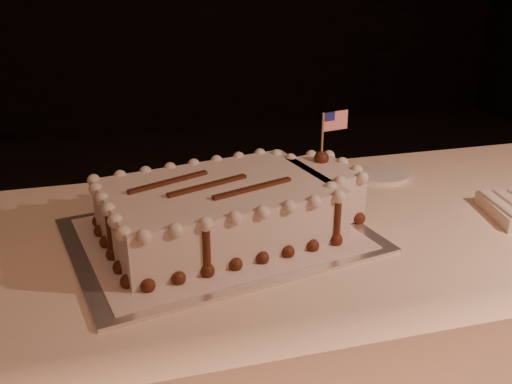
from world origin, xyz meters
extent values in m
cube|color=#FFE1C5|center=(0.00, 0.60, 0.38)|extent=(2.40, 0.80, 0.75)
cube|color=silver|center=(-0.09, 0.61, 0.75)|extent=(0.67, 0.55, 0.01)
cube|color=silver|center=(-0.09, 0.61, 0.76)|extent=(0.60, 0.50, 0.00)
cube|color=silver|center=(-0.09, 0.61, 0.81)|extent=(0.49, 0.38, 0.11)
cube|color=silver|center=(0.16, 0.66, 0.81)|extent=(0.14, 0.19, 0.11)
sphere|color=#502414|center=(-0.25, 0.43, 0.77)|extent=(0.03, 0.03, 0.03)
sphere|color=#502414|center=(-0.20, 0.44, 0.77)|extent=(0.03, 0.03, 0.03)
sphere|color=#502414|center=(-0.14, 0.45, 0.77)|extent=(0.03, 0.03, 0.03)
sphere|color=#502414|center=(-0.09, 0.46, 0.77)|extent=(0.03, 0.03, 0.03)
sphere|color=#502414|center=(-0.03, 0.47, 0.77)|extent=(0.03, 0.03, 0.03)
sphere|color=#502414|center=(0.02, 0.48, 0.77)|extent=(0.03, 0.03, 0.03)
sphere|color=#502414|center=(0.07, 0.49, 0.77)|extent=(0.03, 0.03, 0.03)
sphere|color=#502414|center=(0.13, 0.50, 0.77)|extent=(0.03, 0.03, 0.03)
sphere|color=#502414|center=(0.13, 0.54, 0.77)|extent=(0.03, 0.03, 0.03)
sphere|color=#502414|center=(0.16, 0.57, 0.77)|extent=(0.03, 0.03, 0.03)
sphere|color=#502414|center=(0.22, 0.58, 0.77)|extent=(0.03, 0.03, 0.03)
sphere|color=#502414|center=(0.22, 0.62, 0.77)|extent=(0.03, 0.03, 0.03)
sphere|color=#502414|center=(0.21, 0.68, 0.77)|extent=(0.03, 0.03, 0.03)
sphere|color=#502414|center=(0.20, 0.73, 0.77)|extent=(0.03, 0.03, 0.03)
sphere|color=#502414|center=(0.16, 0.74, 0.77)|extent=(0.03, 0.03, 0.03)
sphere|color=#502414|center=(0.11, 0.73, 0.77)|extent=(0.03, 0.03, 0.03)
sphere|color=#502414|center=(0.09, 0.77, 0.77)|extent=(0.03, 0.03, 0.03)
sphere|color=#502414|center=(0.05, 0.79, 0.77)|extent=(0.03, 0.03, 0.03)
sphere|color=#502414|center=(0.00, 0.78, 0.77)|extent=(0.03, 0.03, 0.03)
sphere|color=#502414|center=(-0.06, 0.77, 0.77)|extent=(0.03, 0.03, 0.03)
sphere|color=#502414|center=(-0.11, 0.76, 0.77)|extent=(0.03, 0.03, 0.03)
sphere|color=#502414|center=(-0.17, 0.74, 0.77)|extent=(0.03, 0.03, 0.03)
sphere|color=#502414|center=(-0.22, 0.73, 0.77)|extent=(0.03, 0.03, 0.03)
sphere|color=#502414|center=(-0.27, 0.72, 0.77)|extent=(0.03, 0.03, 0.03)
sphere|color=#502414|center=(-0.33, 0.71, 0.77)|extent=(0.03, 0.03, 0.03)
sphere|color=#502414|center=(-0.32, 0.66, 0.77)|extent=(0.03, 0.03, 0.03)
sphere|color=#502414|center=(-0.31, 0.61, 0.77)|extent=(0.03, 0.03, 0.03)
sphere|color=#502414|center=(-0.30, 0.56, 0.77)|extent=(0.03, 0.03, 0.03)
sphere|color=#502414|center=(-0.29, 0.50, 0.77)|extent=(0.03, 0.03, 0.03)
sphere|color=#502414|center=(-0.28, 0.45, 0.77)|extent=(0.03, 0.03, 0.03)
sphere|color=silver|center=(-0.25, 0.43, 0.86)|extent=(0.03, 0.03, 0.03)
sphere|color=silver|center=(-0.20, 0.44, 0.86)|extent=(0.03, 0.03, 0.03)
sphere|color=silver|center=(-0.14, 0.45, 0.86)|extent=(0.03, 0.03, 0.03)
sphere|color=silver|center=(-0.09, 0.46, 0.86)|extent=(0.03, 0.03, 0.03)
sphere|color=silver|center=(-0.03, 0.47, 0.86)|extent=(0.03, 0.03, 0.03)
sphere|color=silver|center=(0.02, 0.48, 0.86)|extent=(0.03, 0.03, 0.03)
sphere|color=silver|center=(0.07, 0.49, 0.86)|extent=(0.03, 0.03, 0.03)
sphere|color=silver|center=(0.13, 0.50, 0.86)|extent=(0.03, 0.03, 0.03)
sphere|color=silver|center=(0.13, 0.54, 0.86)|extent=(0.03, 0.03, 0.03)
sphere|color=silver|center=(0.16, 0.57, 0.86)|extent=(0.03, 0.03, 0.03)
sphere|color=silver|center=(0.22, 0.58, 0.86)|extent=(0.03, 0.03, 0.03)
sphere|color=silver|center=(0.22, 0.62, 0.86)|extent=(0.03, 0.03, 0.03)
sphere|color=silver|center=(0.21, 0.68, 0.86)|extent=(0.03, 0.03, 0.03)
sphere|color=silver|center=(0.20, 0.73, 0.86)|extent=(0.03, 0.03, 0.03)
sphere|color=silver|center=(0.16, 0.74, 0.86)|extent=(0.03, 0.03, 0.03)
sphere|color=silver|center=(0.11, 0.73, 0.86)|extent=(0.03, 0.03, 0.03)
sphere|color=silver|center=(0.09, 0.77, 0.86)|extent=(0.03, 0.03, 0.03)
sphere|color=silver|center=(0.05, 0.79, 0.86)|extent=(0.03, 0.03, 0.03)
sphere|color=silver|center=(0.00, 0.78, 0.86)|extent=(0.03, 0.03, 0.03)
sphere|color=silver|center=(-0.06, 0.77, 0.86)|extent=(0.03, 0.03, 0.03)
sphere|color=silver|center=(-0.11, 0.76, 0.86)|extent=(0.03, 0.03, 0.03)
sphere|color=silver|center=(-0.17, 0.74, 0.86)|extent=(0.03, 0.03, 0.03)
sphere|color=silver|center=(-0.22, 0.73, 0.86)|extent=(0.03, 0.03, 0.03)
sphere|color=silver|center=(-0.27, 0.72, 0.86)|extent=(0.03, 0.03, 0.03)
sphere|color=silver|center=(-0.33, 0.71, 0.86)|extent=(0.03, 0.03, 0.03)
sphere|color=silver|center=(-0.32, 0.66, 0.86)|extent=(0.03, 0.03, 0.03)
sphere|color=silver|center=(-0.31, 0.61, 0.86)|extent=(0.03, 0.03, 0.03)
sphere|color=silver|center=(-0.30, 0.56, 0.86)|extent=(0.03, 0.03, 0.03)
sphere|color=silver|center=(-0.29, 0.50, 0.86)|extent=(0.03, 0.03, 0.03)
sphere|color=silver|center=(-0.28, 0.45, 0.86)|extent=(0.03, 0.03, 0.03)
cylinder|color=#502414|center=(-0.14, 0.45, 0.81)|extent=(0.01, 0.01, 0.10)
sphere|color=#502414|center=(-0.14, 0.45, 0.77)|extent=(0.03, 0.03, 0.03)
cylinder|color=#502414|center=(0.13, 0.50, 0.81)|extent=(0.01, 0.01, 0.10)
sphere|color=#502414|center=(0.13, 0.50, 0.77)|extent=(0.03, 0.03, 0.03)
cylinder|color=#502414|center=(0.21, 0.68, 0.81)|extent=(0.01, 0.01, 0.10)
sphere|color=#502414|center=(0.21, 0.68, 0.77)|extent=(0.03, 0.03, 0.03)
cylinder|color=#502414|center=(0.05, 0.79, 0.81)|extent=(0.01, 0.01, 0.10)
sphere|color=#502414|center=(0.05, 0.79, 0.77)|extent=(0.03, 0.03, 0.03)
cylinder|color=#502414|center=(-0.22, 0.73, 0.81)|extent=(0.01, 0.01, 0.10)
sphere|color=#502414|center=(-0.22, 0.73, 0.77)|extent=(0.03, 0.03, 0.03)
cylinder|color=#502414|center=(-0.30, 0.56, 0.81)|extent=(0.01, 0.01, 0.10)
sphere|color=#502414|center=(-0.30, 0.56, 0.77)|extent=(0.03, 0.03, 0.03)
cube|color=#502414|center=(-0.18, 0.64, 0.87)|extent=(0.17, 0.08, 0.01)
cube|color=#502414|center=(-0.11, 0.60, 0.87)|extent=(0.17, 0.08, 0.01)
cube|color=#502414|center=(-0.02, 0.57, 0.87)|extent=(0.17, 0.07, 0.01)
sphere|color=#502414|center=(0.17, 0.69, 0.87)|extent=(0.03, 0.03, 0.03)
cylinder|color=#AF7F4B|center=(0.17, 0.69, 0.91)|extent=(0.00, 0.00, 0.13)
cube|color=red|center=(0.20, 0.70, 0.96)|extent=(0.06, 0.01, 0.04)
cube|color=navy|center=(0.18, 0.69, 0.97)|extent=(0.03, 0.01, 0.02)
cube|color=white|center=(0.53, 0.54, 0.78)|extent=(0.03, 0.15, 0.01)
cube|color=white|center=(0.56, 0.53, 0.78)|extent=(0.03, 0.15, 0.01)
cylinder|color=white|center=(0.40, 0.84, 0.76)|extent=(0.15, 0.15, 0.01)
camera|label=1|loc=(-0.29, -0.44, 1.29)|focal=40.00mm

